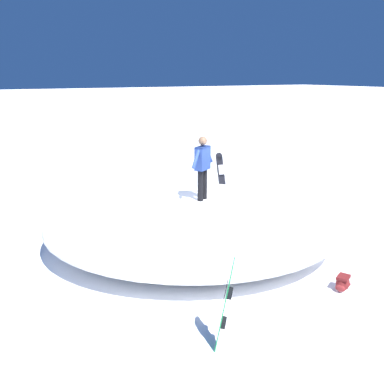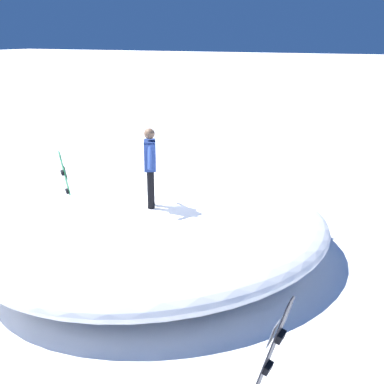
# 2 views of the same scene
# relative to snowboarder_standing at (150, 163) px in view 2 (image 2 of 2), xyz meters

# --- Properties ---
(ground) EXTENTS (240.00, 240.00, 0.00)m
(ground) POSITION_rel_snowboarder_standing_xyz_m (-0.33, 0.18, -2.09)
(ground) COLOR white
(snow_mound) EXTENTS (9.42, 8.94, 1.20)m
(snow_mound) POSITION_rel_snowboarder_standing_xyz_m (-0.20, 0.14, -1.49)
(snow_mound) COLOR white
(snow_mound) RESTS_ON ground
(snowboarder_standing) EXTENTS (0.88, 0.57, 1.58)m
(snowboarder_standing) POSITION_rel_snowboarder_standing_xyz_m (0.00, 0.00, 0.00)
(snowboarder_standing) COLOR black
(snowboarder_standing) RESTS_ON snow_mound
(snowboard_primary_upright) EXTENTS (0.28, 0.45, 1.53)m
(snowboard_primary_upright) POSITION_rel_snowboarder_standing_xyz_m (2.82, 3.46, -1.30)
(snowboard_primary_upright) COLOR black
(snowboard_primary_upright) RESTS_ON ground
(snowboard_secondary_upright) EXTENTS (0.38, 0.38, 1.59)m
(snowboard_secondary_upright) POSITION_rel_snowboarder_standing_xyz_m (-1.80, -3.77, -1.27)
(snowboard_secondary_upright) COLOR #1E8C47
(snowboard_secondary_upright) RESTS_ON ground
(backpack_far) EXTENTS (0.43, 0.54, 0.38)m
(backpack_far) POSITION_rel_snowboarder_standing_xyz_m (-2.80, 2.73, -1.90)
(backpack_far) COLOR #1E2333
(backpack_far) RESTS_ON ground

